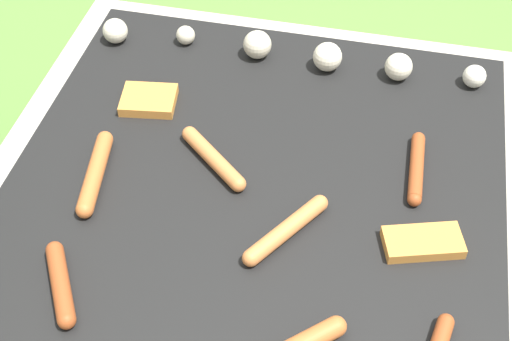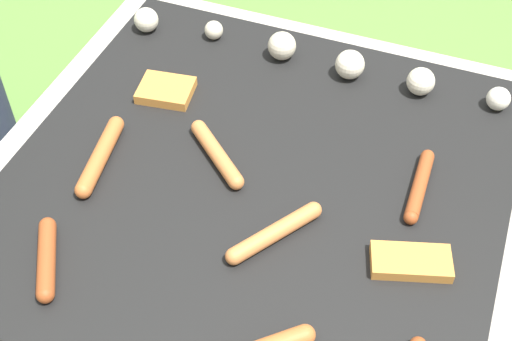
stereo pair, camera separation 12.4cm
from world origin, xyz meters
name	(u,v)px [view 1 (the left image)]	position (x,y,z in m)	size (l,w,h in m)	color
ground_plane	(256,314)	(0.00, 0.00, 0.00)	(14.00, 14.00, 0.00)	#567F38
grill	(256,255)	(0.00, 0.00, 0.23)	(0.98, 0.98, 0.46)	#B2AA9E
sausage_mid_right	(95,173)	(-0.28, -0.06, 0.47)	(0.06, 0.20, 0.03)	#B7602D
sausage_back_left	(60,284)	(-0.24, -0.29, 0.47)	(0.10, 0.14, 0.03)	#93421E
sausage_front_left	(213,158)	(-0.08, 0.02, 0.47)	(0.14, 0.13, 0.03)	#C6753D
sausage_back_center	(417,167)	(0.27, 0.08, 0.47)	(0.03, 0.17, 0.02)	#93421E
sausage_mid_left	(286,230)	(0.08, -0.11, 0.47)	(0.12, 0.16, 0.03)	#C6753D
bread_slice_right	(149,100)	(-0.25, 0.15, 0.47)	(0.11, 0.10, 0.02)	#D18438
bread_slice_center	(423,242)	(0.30, -0.09, 0.47)	(0.14, 0.10, 0.02)	#D18438
mushroom_row	(293,52)	(0.00, 0.33, 0.49)	(0.80, 0.07, 0.06)	beige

